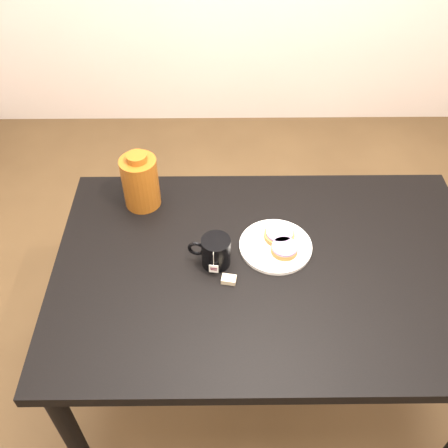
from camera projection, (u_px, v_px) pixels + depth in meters
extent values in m
plane|color=brown|center=(259.00, 378.00, 2.14)|extent=(4.00, 4.00, 0.00)
cube|color=black|center=(270.00, 269.00, 1.62)|extent=(1.40, 0.90, 0.04)
cylinder|color=black|center=(74.00, 438.00, 1.61)|extent=(0.06, 0.06, 0.71)
cylinder|color=black|center=(110.00, 256.00, 2.16)|extent=(0.06, 0.06, 0.71)
cylinder|color=black|center=(404.00, 254.00, 2.17)|extent=(0.06, 0.06, 0.71)
cylinder|color=white|center=(276.00, 246.00, 1.66)|extent=(0.24, 0.24, 0.01)
torus|color=white|center=(276.00, 245.00, 1.65)|extent=(0.24, 0.24, 0.01)
cylinder|color=brown|center=(279.00, 235.00, 1.67)|extent=(0.14, 0.14, 0.02)
cylinder|color=gray|center=(280.00, 233.00, 1.66)|extent=(0.12, 0.12, 0.01)
cylinder|color=brown|center=(284.00, 250.00, 1.63)|extent=(0.10, 0.10, 0.02)
cylinder|color=gray|center=(285.00, 247.00, 1.62)|extent=(0.10, 0.10, 0.01)
cylinder|color=black|center=(216.00, 252.00, 1.58)|extent=(0.11, 0.11, 0.10)
cylinder|color=black|center=(216.00, 242.00, 1.55)|extent=(0.08, 0.08, 0.00)
torus|color=black|center=(196.00, 249.00, 1.58)|extent=(0.06, 0.02, 0.06)
cylinder|color=beige|center=(214.00, 259.00, 1.53)|extent=(0.00, 0.00, 0.06)
cube|color=white|center=(214.00, 268.00, 1.56)|extent=(0.03, 0.01, 0.03)
cube|color=#C6B793|center=(229.00, 280.00, 1.56)|extent=(0.05, 0.04, 0.02)
cylinder|color=#612E0C|center=(141.00, 182.00, 1.75)|extent=(0.16, 0.16, 0.19)
cylinder|color=#612E0C|center=(137.00, 158.00, 1.67)|extent=(0.07, 0.07, 0.02)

